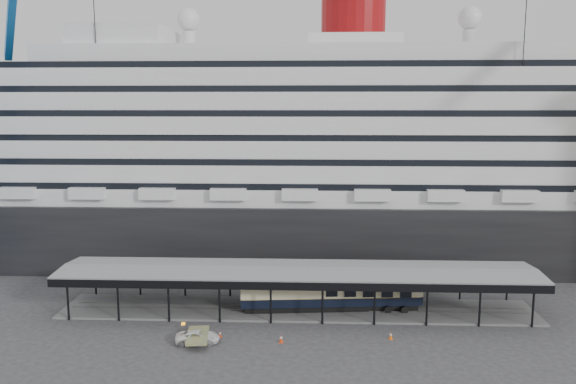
% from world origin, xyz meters
% --- Properties ---
extents(ground, '(200.00, 200.00, 0.00)m').
position_xyz_m(ground, '(0.00, 0.00, 0.00)').
color(ground, '#343437').
rests_on(ground, ground).
extents(cruise_ship, '(130.00, 30.00, 43.90)m').
position_xyz_m(cruise_ship, '(0.05, 32.00, 18.35)').
color(cruise_ship, black).
rests_on(cruise_ship, ground).
extents(platform_canopy, '(56.00, 9.18, 5.30)m').
position_xyz_m(platform_canopy, '(0.00, 5.00, 2.36)').
color(platform_canopy, slate).
rests_on(platform_canopy, ground).
extents(port_truck, '(4.71, 2.61, 1.25)m').
position_xyz_m(port_truck, '(-10.04, -4.71, 0.62)').
color(port_truck, white).
rests_on(port_truck, ground).
extents(pullman_carriage, '(21.53, 4.72, 20.98)m').
position_xyz_m(pullman_carriage, '(4.01, 5.00, 2.56)').
color(pullman_carriage, black).
rests_on(pullman_carriage, ground).
extents(traffic_cone_left, '(0.48, 0.48, 0.70)m').
position_xyz_m(traffic_cone_left, '(-7.99, -3.20, 0.35)').
color(traffic_cone_left, red).
rests_on(traffic_cone_left, ground).
extents(traffic_cone_mid, '(0.48, 0.48, 0.85)m').
position_xyz_m(traffic_cone_mid, '(-1.46, -4.28, 0.42)').
color(traffic_cone_mid, '#F03B0D').
rests_on(traffic_cone_mid, ground).
extents(traffic_cone_right, '(0.53, 0.53, 0.80)m').
position_xyz_m(traffic_cone_right, '(9.98, -2.96, 0.40)').
color(traffic_cone_right, '#FC640E').
rests_on(traffic_cone_right, ground).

